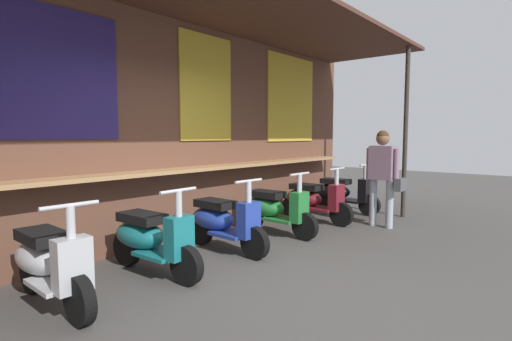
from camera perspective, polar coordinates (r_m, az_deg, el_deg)
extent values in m
plane|color=#474442|center=(4.19, 0.37, -15.88)|extent=(27.98, 27.98, 0.00)
cube|color=brown|center=(5.42, -16.51, 6.22)|extent=(9.99, 0.25, 3.25)
cube|color=#A87F51|center=(5.19, -14.47, -0.28)|extent=(8.99, 0.36, 0.05)
cube|color=navy|center=(4.80, -27.31, 12.48)|extent=(1.45, 0.02, 1.41)
cube|color=gold|center=(6.02, -7.22, 11.81)|extent=(1.03, 0.02, 1.57)
cube|color=gold|center=(7.71, 5.18, 10.31)|extent=(1.48, 0.02, 1.62)
cylinder|color=#332D28|center=(7.63, 20.94, 5.25)|extent=(0.08, 0.08, 3.12)
ellipsoid|color=#B2B5BA|center=(4.14, -28.79, -10.94)|extent=(0.40, 0.71, 0.30)
cube|color=black|center=(4.04, -28.67, -8.38)|extent=(0.32, 0.56, 0.10)
cube|color=#B2B5BA|center=(3.87, -26.86, -14.30)|extent=(0.39, 0.51, 0.04)
cube|color=#B2B5BA|center=(3.54, -25.16, -12.32)|extent=(0.28, 0.17, 0.44)
cylinder|color=#B7B7BC|center=(3.50, -25.24, -10.28)|extent=(0.07, 0.07, 0.70)
cylinder|color=#B7B7BC|center=(3.43, -25.46, -4.63)|extent=(0.46, 0.05, 0.04)
cylinder|color=black|center=(3.54, -24.30, -16.91)|extent=(0.11, 0.40, 0.40)
cylinder|color=black|center=(4.42, -29.81, -12.67)|extent=(0.11, 0.40, 0.40)
ellipsoid|color=#197075|center=(4.60, -16.57, -8.93)|extent=(0.41, 0.72, 0.30)
cube|color=black|center=(4.52, -16.25, -6.58)|extent=(0.32, 0.56, 0.10)
cube|color=#197075|center=(4.37, -13.74, -11.65)|extent=(0.40, 0.52, 0.04)
cube|color=#197075|center=(4.09, -11.12, -9.57)|extent=(0.29, 0.17, 0.44)
cylinder|color=#B7B7BC|center=(4.06, -11.15, -7.79)|extent=(0.07, 0.07, 0.70)
cylinder|color=#B7B7BC|center=(4.00, -11.23, -2.89)|extent=(0.46, 0.06, 0.04)
cylinder|color=black|center=(4.10, -10.09, -13.47)|extent=(0.12, 0.40, 0.40)
cylinder|color=black|center=(4.85, -18.28, -10.70)|extent=(0.12, 0.40, 0.40)
ellipsoid|color=#233D9E|center=(5.29, -6.29, -6.91)|extent=(0.40, 0.71, 0.30)
cube|color=black|center=(5.21, -5.94, -4.84)|extent=(0.32, 0.56, 0.10)
cube|color=#233D9E|center=(5.08, -3.59, -9.14)|extent=(0.40, 0.51, 0.04)
cube|color=#233D9E|center=(4.82, -1.07, -7.21)|extent=(0.29, 0.17, 0.44)
cylinder|color=#B7B7BC|center=(4.80, -1.07, -5.70)|extent=(0.07, 0.07, 0.70)
cylinder|color=#B7B7BC|center=(4.74, -1.08, -1.54)|extent=(0.46, 0.05, 0.04)
cylinder|color=black|center=(4.82, -0.18, -10.52)|extent=(0.11, 0.40, 0.40)
cylinder|color=black|center=(5.52, -8.03, -8.55)|extent=(0.11, 0.40, 0.40)
ellipsoid|color=#237533|center=(6.09, 1.22, -5.28)|extent=(0.39, 0.70, 0.30)
cube|color=black|center=(6.03, 1.59, -3.46)|extent=(0.31, 0.55, 0.10)
cube|color=#237533|center=(5.91, 3.87, -7.09)|extent=(0.38, 0.50, 0.04)
cube|color=#237533|center=(5.70, 6.32, -5.32)|extent=(0.28, 0.16, 0.44)
cylinder|color=#B7B7BC|center=(5.68, 6.34, -4.03)|extent=(0.07, 0.07, 0.70)
cylinder|color=#B7B7BC|center=(5.63, 6.37, -0.51)|extent=(0.46, 0.04, 0.04)
cylinder|color=black|center=(5.70, 7.14, -8.10)|extent=(0.10, 0.40, 0.40)
cylinder|color=black|center=(6.29, -0.57, -6.81)|extent=(0.10, 0.40, 0.40)
ellipsoid|color=maroon|center=(6.99, 6.98, -3.96)|extent=(0.40, 0.71, 0.30)
cube|color=black|center=(6.94, 7.34, -2.37)|extent=(0.32, 0.56, 0.10)
cube|color=maroon|center=(6.83, 9.40, -5.48)|extent=(0.40, 0.51, 0.04)
cube|color=maroon|center=(6.64, 11.62, -3.90)|extent=(0.29, 0.17, 0.44)
cylinder|color=#B7B7BC|center=(6.62, 11.64, -2.79)|extent=(0.07, 0.07, 0.70)
cylinder|color=#B7B7BC|center=(6.58, 11.69, 0.23)|extent=(0.46, 0.05, 0.04)
cylinder|color=black|center=(6.64, 12.33, -6.28)|extent=(0.11, 0.40, 0.40)
cylinder|color=black|center=(7.17, 5.31, -5.34)|extent=(0.11, 0.40, 0.40)
ellipsoid|color=black|center=(7.91, 11.19, -2.96)|extent=(0.39, 0.71, 0.30)
cube|color=black|center=(7.86, 11.53, -1.55)|extent=(0.31, 0.56, 0.10)
cube|color=black|center=(7.78, 13.46, -4.26)|extent=(0.39, 0.51, 0.04)
cube|color=black|center=(7.62, 15.54, -2.82)|extent=(0.28, 0.17, 0.44)
cylinder|color=#B7B7BC|center=(7.61, 15.56, -1.85)|extent=(0.07, 0.07, 0.70)
cylinder|color=#B7B7BC|center=(7.57, 15.63, 0.78)|extent=(0.46, 0.05, 0.04)
cylinder|color=black|center=(7.63, 16.18, -4.89)|extent=(0.11, 0.40, 0.40)
cylinder|color=black|center=(8.05, 9.58, -4.23)|extent=(0.11, 0.40, 0.40)
cylinder|color=#999EA8|center=(6.83, 16.68, -4.44)|extent=(0.12, 0.12, 0.78)
cylinder|color=#999EA8|center=(6.69, 18.86, -4.70)|extent=(0.12, 0.12, 0.78)
cube|color=gray|center=(6.69, 17.91, 1.06)|extent=(0.21, 0.40, 0.55)
sphere|color=brown|center=(6.67, 18.01, 4.42)|extent=(0.21, 0.21, 0.21)
sphere|color=#472D19|center=(6.67, 18.01, 4.74)|extent=(0.19, 0.19, 0.19)
cylinder|color=gray|center=(6.78, 16.09, 0.96)|extent=(0.08, 0.08, 0.52)
cylinder|color=gray|center=(6.60, 19.77, 0.75)|extent=(0.08, 0.08, 0.52)
cube|color=#4C4C51|center=(6.62, 20.32, -1.95)|extent=(0.26, 0.11, 0.20)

